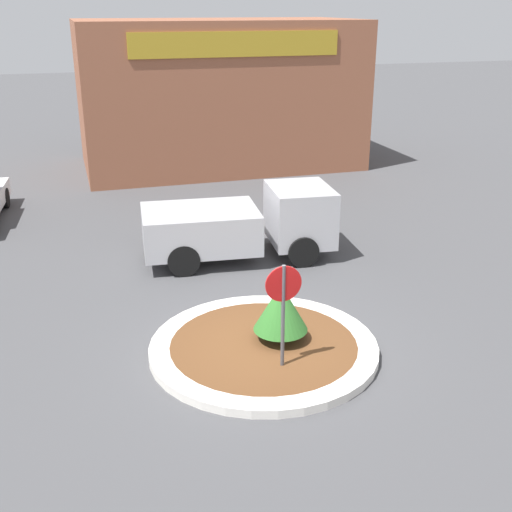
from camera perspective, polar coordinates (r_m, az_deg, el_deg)
name	(u,v)px	position (r m, az deg, el deg)	size (l,w,h in m)	color
ground_plane	(264,351)	(12.99, 0.68, -8.47)	(120.00, 120.00, 0.00)	#474749
traffic_island	(264,347)	(12.95, 0.68, -8.13)	(4.57, 4.57, 0.17)	silver
stop_sign	(283,300)	(11.58, 2.44, -3.95)	(0.68, 0.07, 2.19)	#4C4C51
island_shrub	(281,307)	(12.75, 2.22, -4.55)	(1.09, 1.09, 1.21)	brown
utility_truck	(243,224)	(17.32, -1.17, 2.90)	(5.24, 2.56, 1.90)	#B2B2B7
storefront_building	(218,94)	(27.82, -3.35, 14.16)	(11.35, 6.07, 5.94)	#93563D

